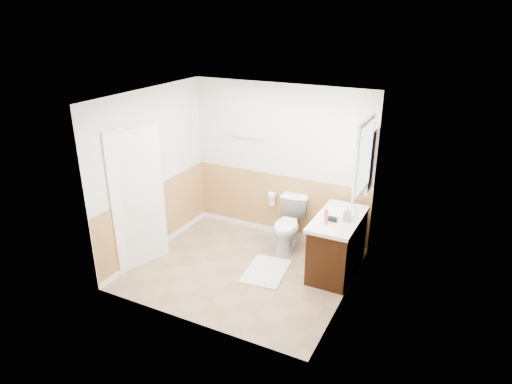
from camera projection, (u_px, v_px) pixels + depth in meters
The scene contains 32 objects.
floor at pixel (242, 270), 6.50m from camera, with size 3.00×3.00×0.00m, color #8C7051.
ceiling at pixel (240, 97), 5.55m from camera, with size 3.00×3.00×0.00m, color white.
wall_back at pixel (280, 163), 7.10m from camera, with size 3.00×3.00×0.00m, color silver.
wall_front at pixel (185, 229), 4.95m from camera, with size 3.00×3.00×0.00m, color silver.
wall_left at pixel (152, 173), 6.65m from camera, with size 3.00×3.00×0.00m, color silver.
wall_right at pixel (350, 211), 5.40m from camera, with size 3.00×3.00×0.00m, color silver.
wainscot_back at pixel (279, 206), 7.37m from camera, with size 3.00×3.00×0.00m, color tan.
wainscot_front at pixel (190, 286), 5.24m from camera, with size 3.00×3.00×0.00m, color tan.
wainscot_left at pixel (157, 219), 6.93m from camera, with size 2.60×2.60×0.00m, color tan.
wainscot_right at pixel (345, 264), 5.69m from camera, with size 2.60×2.60×0.00m, color tan.
toilet at pixel (288, 225), 6.97m from camera, with size 0.44×0.77×0.79m, color white.
bath_mat at pixel (266, 271), 6.45m from camera, with size 0.55×0.80×0.02m, color white.
vanity_cabinet at pixel (337, 246), 6.33m from camera, with size 0.55×1.10×0.80m, color black.
vanity_knob_left at pixel (315, 235), 6.32m from camera, with size 0.03×0.03×0.03m, color silver.
vanity_knob_right at pixel (320, 229), 6.48m from camera, with size 0.03×0.03×0.03m, color #B9BAC0.
countertop at pixel (338, 219), 6.18m from camera, with size 0.60×1.15×0.05m, color white.
sink_basin at pixel (342, 213), 6.28m from camera, with size 0.36×0.36×0.02m, color white.
faucet at pixel (355, 211), 6.19m from camera, with size 0.02×0.02×0.14m, color silver.
lotion_bottle at pixel (326, 217), 5.93m from camera, with size 0.05×0.05×0.22m, color #E13A6A.
soap_dispenser at pixel (347, 214), 6.03m from camera, with size 0.09×0.09×0.20m, color #8F98A1.
hair_dryer_body at pixel (332, 219), 6.04m from camera, with size 0.07×0.07×0.14m, color black.
hair_dryer_handle at pixel (331, 219), 6.11m from camera, with size 0.03×0.03×0.07m, color black.
mirror_panel at pixel (372, 161), 6.21m from camera, with size 0.02×0.35×0.90m, color silver.
window_frame at pixel (364, 158), 5.71m from camera, with size 0.04×0.80×1.00m, color white.
window_glass at pixel (365, 158), 5.71m from camera, with size 0.01×0.70×0.90m, color white.
door at pixel (139, 199), 6.32m from camera, with size 0.05×0.80×2.04m, color white.
door_frame at pixel (135, 198), 6.35m from camera, with size 0.02×0.92×2.10m, color white.
door_knob at pixel (158, 197), 6.59m from camera, with size 0.06×0.06×0.06m, color silver.
towel_bar at pixel (248, 138), 7.15m from camera, with size 0.02×0.02×0.62m, color silver.
tp_holder_bar at pixel (272, 195), 7.29m from camera, with size 0.02×0.02×0.14m, color silver.
tp_roll at pixel (272, 195), 7.29m from camera, with size 0.11×0.11×0.10m, color white.
tp_sheet at pixel (272, 201), 7.33m from camera, with size 0.10×0.01×0.16m, color white.
Camera 1 is at (2.68, -4.91, 3.50)m, focal length 31.41 mm.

